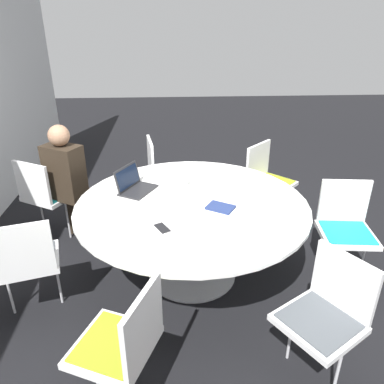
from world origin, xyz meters
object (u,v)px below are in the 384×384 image
(chair_4, at_px, (346,223))
(person_0, at_px, (66,175))
(chair_2, at_px, (124,340))
(chair_5, at_px, (267,176))
(cell_phone, at_px, (162,228))
(chair_3, at_px, (327,310))
(chair_0, at_px, (45,191))
(spiral_notebook, at_px, (220,207))
(laptop, at_px, (134,185))
(coffee_cup, at_px, (184,181))
(chair_1, at_px, (26,258))
(chair_6, at_px, (162,168))

(chair_4, xyz_separation_m, person_0, (0.74, 2.50, 0.19))
(chair_2, distance_m, person_0, 2.06)
(chair_4, relative_size, chair_5, 1.00)
(cell_phone, bearing_deg, chair_3, -124.10)
(chair_3, bearing_deg, chair_5, -35.73)
(chair_2, bearing_deg, person_0, 44.16)
(chair_2, relative_size, chair_4, 1.00)
(chair_0, height_order, chair_2, same)
(chair_2, height_order, chair_3, same)
(chair_2, relative_size, chair_5, 1.00)
(spiral_notebook, bearing_deg, cell_phone, 121.38)
(laptop, bearing_deg, spiral_notebook, -89.28)
(chair_2, bearing_deg, chair_3, -59.48)
(chair_3, relative_size, laptop, 2.17)
(spiral_notebook, bearing_deg, coffee_cup, 30.96)
(laptop, xyz_separation_m, coffee_cup, (0.07, -0.45, -0.01))
(chair_2, bearing_deg, chair_0, 49.85)
(chair_1, distance_m, chair_6, 1.97)
(chair_0, bearing_deg, chair_4, 12.95)
(chair_3, height_order, person_0, person_0)
(chair_3, height_order, laptop, laptop)
(chair_1, bearing_deg, person_0, 71.46)
(chair_3, distance_m, coffee_cup, 1.65)
(person_0, height_order, spiral_notebook, person_0)
(spiral_notebook, bearing_deg, laptop, 61.85)
(chair_6, relative_size, person_0, 0.71)
(chair_4, xyz_separation_m, laptop, (0.34, 1.81, 0.25))
(chair_0, xyz_separation_m, spiral_notebook, (-0.83, -1.67, 0.21))
(laptop, distance_m, cell_phone, 0.72)
(chair_6, distance_m, spiral_notebook, 1.50)
(cell_phone, bearing_deg, coffee_cup, -14.40)
(chair_4, bearing_deg, chair_2, 39.50)
(chair_3, height_order, chair_6, same)
(chair_6, xyz_separation_m, spiral_notebook, (-1.40, -0.50, 0.21))
(chair_1, distance_m, chair_2, 1.13)
(person_0, bearing_deg, chair_5, 37.08)
(chair_2, relative_size, chair_3, 1.00)
(cell_phone, bearing_deg, chair_2, 166.32)
(chair_6, bearing_deg, chair_4, 40.46)
(person_0, bearing_deg, chair_6, 62.36)
(person_0, bearing_deg, chair_1, -63.64)
(laptop, height_order, spiral_notebook, laptop)
(cell_phone, bearing_deg, person_0, 41.65)
(chair_2, xyz_separation_m, laptop, (1.51, 0.05, 0.25))
(laptop, xyz_separation_m, cell_phone, (-0.67, -0.26, -0.05))
(spiral_notebook, bearing_deg, chair_0, 63.53)
(chair_0, xyz_separation_m, cell_phone, (-1.11, -1.20, 0.20))
(chair_4, xyz_separation_m, chair_5, (1.04, 0.43, 0.00))
(chair_0, xyz_separation_m, chair_5, (0.26, -2.32, 0.00))
(chair_0, height_order, chair_1, same)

